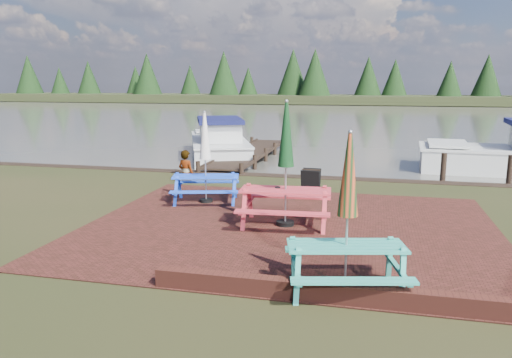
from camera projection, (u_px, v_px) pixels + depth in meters
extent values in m
plane|color=black|center=(281.00, 242.00, 10.10)|extent=(120.00, 120.00, 0.00)
cube|color=#341710|center=(289.00, 228.00, 11.06)|extent=(9.00, 7.50, 0.02)
cube|color=#4C1E16|center=(349.00, 295.00, 7.25)|extent=(6.00, 0.22, 0.30)
cube|color=#403E37|center=(355.00, 116.00, 45.42)|extent=(120.00, 60.00, 0.02)
cube|color=black|center=(363.00, 99.00, 73.00)|extent=(120.00, 10.00, 1.20)
cube|color=teal|center=(346.00, 246.00, 7.60)|extent=(1.89, 1.08, 0.04)
cube|color=teal|center=(354.00, 281.00, 7.00)|extent=(1.79, 0.64, 0.04)
cube|color=teal|center=(339.00, 249.00, 8.32)|extent=(1.79, 0.64, 0.04)
cube|color=teal|center=(295.00, 269.00, 7.68)|extent=(0.43, 1.52, 0.73)
cube|color=teal|center=(396.00, 269.00, 7.67)|extent=(0.43, 1.52, 0.73)
cylinder|color=black|center=(345.00, 288.00, 7.74)|extent=(0.36, 0.36, 0.10)
cylinder|color=#B2B2B7|center=(347.00, 214.00, 7.51)|extent=(0.04, 0.04, 2.48)
cone|color=#BF3A1B|center=(349.00, 175.00, 7.39)|extent=(0.32, 0.32, 1.24)
cube|color=#C6333D|center=(286.00, 190.00, 11.06)|extent=(2.06, 0.93, 0.04)
cube|color=#C6333D|center=(282.00, 213.00, 10.39)|extent=(2.01, 0.43, 0.04)
cube|color=#C6333D|center=(288.00, 197.00, 11.85)|extent=(2.01, 0.43, 0.04)
cube|color=#C6333D|center=(247.00, 207.00, 11.27)|extent=(0.23, 1.73, 0.82)
cube|color=#C6333D|center=(324.00, 210.00, 11.01)|extent=(0.23, 1.73, 0.82)
cylinder|color=black|center=(285.00, 223.00, 11.20)|extent=(0.40, 0.40, 0.11)
cylinder|color=#B2B2B7|center=(286.00, 165.00, 10.95)|extent=(0.04, 0.04, 2.78)
cone|color=black|center=(286.00, 135.00, 10.82)|extent=(0.36, 0.36, 1.39)
cube|color=blue|center=(206.00, 176.00, 13.23)|extent=(1.86, 1.10, 0.04)
cube|color=blue|center=(204.00, 192.00, 12.64)|extent=(1.74, 0.67, 0.04)
cube|color=blue|center=(208.00, 182.00, 13.93)|extent=(1.74, 0.67, 0.04)
cube|color=blue|center=(178.00, 190.00, 13.28)|extent=(0.46, 1.48, 0.72)
cube|color=blue|center=(234.00, 189.00, 13.32)|extent=(0.46, 1.48, 0.72)
cylinder|color=black|center=(206.00, 201.00, 13.36)|extent=(0.35, 0.35, 0.10)
cylinder|color=#B2B2B7|center=(205.00, 158.00, 13.13)|extent=(0.03, 0.03, 2.42)
cone|color=silver|center=(205.00, 136.00, 13.02)|extent=(0.31, 0.31, 1.21)
cube|color=black|center=(310.00, 185.00, 13.60)|extent=(0.52, 0.23, 0.82)
cube|color=black|center=(311.00, 183.00, 13.87)|extent=(0.52, 0.23, 0.82)
cube|color=black|center=(311.00, 170.00, 13.66)|extent=(0.51, 0.07, 0.03)
cube|color=black|center=(250.00, 152.00, 21.85)|extent=(1.60, 9.00, 0.06)
cube|color=black|center=(234.00, 151.00, 22.01)|extent=(0.08, 9.00, 0.08)
cube|color=black|center=(267.00, 152.00, 21.67)|extent=(0.08, 9.00, 0.08)
cylinder|color=black|center=(198.00, 175.00, 17.78)|extent=(0.16, 0.16, 1.00)
cylinder|color=black|center=(241.00, 177.00, 17.42)|extent=(0.16, 0.16, 1.00)
cube|color=beige|center=(219.00, 150.00, 22.58)|extent=(4.58, 7.09, 0.96)
cube|color=beige|center=(219.00, 139.00, 22.48)|extent=(4.67, 7.23, 0.08)
cube|color=beige|center=(220.00, 131.00, 21.61)|extent=(2.57, 3.23, 0.82)
cube|color=#10133D|center=(220.00, 120.00, 21.52)|extent=(2.89, 3.67, 0.17)
cube|color=beige|center=(215.00, 131.00, 24.94)|extent=(2.26, 1.84, 0.10)
cube|color=beige|center=(448.00, 143.00, 19.20)|extent=(1.56, 2.41, 0.11)
imported|color=gray|center=(185.00, 151.00, 17.05)|extent=(0.73, 0.59, 1.72)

